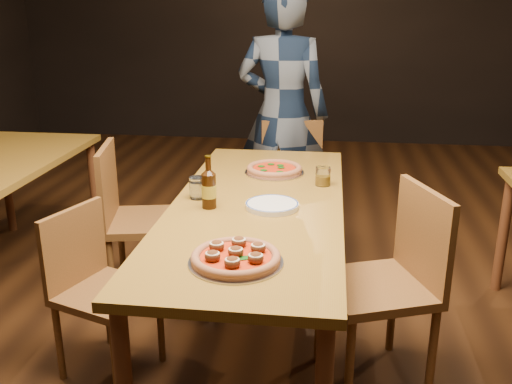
# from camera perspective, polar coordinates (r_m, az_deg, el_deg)

# --- Properties ---
(ground) EXTENTS (9.00, 9.00, 0.00)m
(ground) POSITION_cam_1_polar(r_m,az_deg,el_deg) (3.02, 0.13, -14.59)
(ground) COLOR black
(table_main) EXTENTS (0.80, 2.00, 0.75)m
(table_main) POSITION_cam_1_polar(r_m,az_deg,el_deg) (2.71, 0.14, -2.51)
(table_main) COLOR brown
(table_main) RESTS_ON ground
(chair_main_nw) EXTENTS (0.48, 0.48, 0.81)m
(chair_main_nw) POSITION_cam_1_polar(r_m,az_deg,el_deg) (2.70, -14.66, -9.65)
(chair_main_nw) COLOR brown
(chair_main_nw) RESTS_ON ground
(chair_main_sw) EXTENTS (0.52, 0.52, 0.95)m
(chair_main_sw) POSITION_cam_1_polar(r_m,az_deg,el_deg) (3.29, -10.80, -2.78)
(chair_main_sw) COLOR brown
(chair_main_sw) RESTS_ON ground
(chair_main_e) EXTENTS (0.57, 0.57, 0.94)m
(chair_main_e) POSITION_cam_1_polar(r_m,az_deg,el_deg) (2.58, 11.95, -9.16)
(chair_main_e) COLOR brown
(chair_main_e) RESTS_ON ground
(chair_end) EXTENTS (0.49, 0.49, 0.91)m
(chair_end) POSITION_cam_1_polar(r_m,az_deg,el_deg) (3.89, 3.85, 0.55)
(chair_end) COLOR brown
(chair_end) RESTS_ON ground
(pizza_meatball) EXTENTS (0.35, 0.35, 0.06)m
(pizza_meatball) POSITION_cam_1_polar(r_m,az_deg,el_deg) (2.08, -2.04, -6.50)
(pizza_meatball) COLOR #B7B7BF
(pizza_meatball) RESTS_ON table_main
(pizza_margherita) EXTENTS (0.33, 0.33, 0.04)m
(pizza_margherita) POSITION_cam_1_polar(r_m,az_deg,el_deg) (3.15, 1.85, 2.29)
(pizza_margherita) COLOR #B7B7BF
(pizza_margherita) RESTS_ON table_main
(plate_stack) EXTENTS (0.25, 0.25, 0.02)m
(plate_stack) POSITION_cam_1_polar(r_m,az_deg,el_deg) (2.62, 1.62, -1.35)
(plate_stack) COLOR white
(plate_stack) RESTS_ON table_main
(beer_bottle) EXTENTS (0.07, 0.07, 0.24)m
(beer_bottle) POSITION_cam_1_polar(r_m,az_deg,el_deg) (2.61, -4.73, 0.23)
(beer_bottle) COLOR black
(beer_bottle) RESTS_ON table_main
(water_glass) EXTENTS (0.08, 0.08, 0.10)m
(water_glass) POSITION_cam_1_polar(r_m,az_deg,el_deg) (2.75, -5.83, 0.43)
(water_glass) COLOR white
(water_glass) RESTS_ON table_main
(amber_glass) EXTENTS (0.08, 0.08, 0.10)m
(amber_glass) POSITION_cam_1_polar(r_m,az_deg,el_deg) (2.95, 6.71, 1.58)
(amber_glass) COLOR #A17312
(amber_glass) RESTS_ON table_main
(diner) EXTENTS (0.71, 0.53, 1.79)m
(diner) POSITION_cam_1_polar(r_m,az_deg,el_deg) (4.04, 2.67, 7.72)
(diner) COLOR black
(diner) RESTS_ON ground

